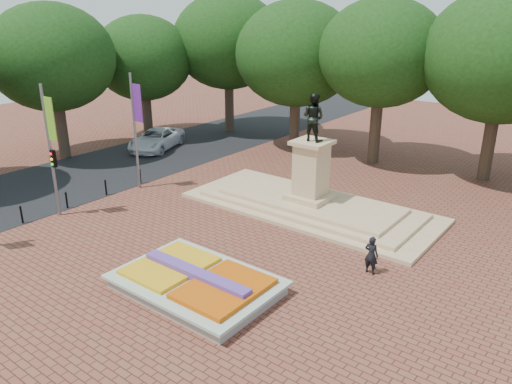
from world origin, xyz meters
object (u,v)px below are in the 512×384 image
at_px(monument, 310,194).
at_px(pedestrian, 371,255).
at_px(van, 156,139).
at_px(flower_bed, 197,283).

relative_size(monument, pedestrian, 8.29).
relative_size(van, pedestrian, 3.36).
distance_m(flower_bed, pedestrian, 7.29).
height_order(monument, pedestrian, monument).
bearing_deg(flower_bed, monument, 95.87).
bearing_deg(flower_bed, van, 142.42).
distance_m(flower_bed, van, 21.70).
bearing_deg(flower_bed, pedestrian, 49.00).
xyz_separation_m(monument, van, (-16.17, 3.23, -0.09)).
distance_m(monument, van, 16.49).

